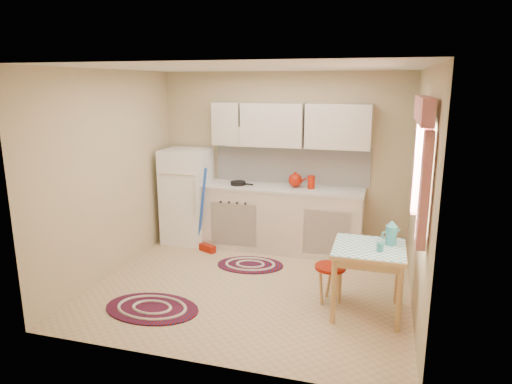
# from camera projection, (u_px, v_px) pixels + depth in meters

# --- Properties ---
(room_shell) EXTENTS (3.64, 3.60, 2.52)m
(room_shell) POSITION_uv_depth(u_px,v_px,m) (270.00, 150.00, 5.22)
(room_shell) COLOR tan
(room_shell) RESTS_ON ground
(fridge) EXTENTS (0.65, 0.60, 1.40)m
(fridge) POSITION_uv_depth(u_px,v_px,m) (187.00, 196.00, 6.78)
(fridge) COLOR white
(fridge) RESTS_ON ground
(broom) EXTENTS (0.30, 0.23, 1.20)m
(broom) POSITION_uv_depth(u_px,v_px,m) (206.00, 211.00, 6.36)
(broom) COLOR blue
(broom) RESTS_ON ground
(base_cabinets) EXTENTS (2.25, 0.60, 0.88)m
(base_cabinets) POSITION_uv_depth(u_px,v_px,m) (282.00, 220.00, 6.50)
(base_cabinets) COLOR beige
(base_cabinets) RESTS_ON ground
(countertop) EXTENTS (2.27, 0.62, 0.04)m
(countertop) POSITION_uv_depth(u_px,v_px,m) (282.00, 188.00, 6.40)
(countertop) COLOR beige
(countertop) RESTS_ON base_cabinets
(frying_pan) EXTENTS (0.26, 0.26, 0.05)m
(frying_pan) POSITION_uv_depth(u_px,v_px,m) (238.00, 183.00, 6.51)
(frying_pan) COLOR black
(frying_pan) RESTS_ON countertop
(red_kettle) EXTENTS (0.27, 0.25, 0.21)m
(red_kettle) POSITION_uv_depth(u_px,v_px,m) (295.00, 180.00, 6.32)
(red_kettle) COLOR #981605
(red_kettle) RESTS_ON countertop
(red_canister) EXTENTS (0.12, 0.12, 0.16)m
(red_canister) POSITION_uv_depth(u_px,v_px,m) (311.00, 183.00, 6.26)
(red_canister) COLOR #981605
(red_canister) RESTS_ON countertop
(table) EXTENTS (0.72, 0.72, 0.72)m
(table) POSITION_uv_depth(u_px,v_px,m) (367.00, 280.00, 4.69)
(table) COLOR tan
(table) RESTS_ON ground
(stool) EXTENTS (0.39, 0.39, 0.42)m
(stool) POSITION_uv_depth(u_px,v_px,m) (330.00, 284.00, 4.97)
(stool) COLOR #981605
(stool) RESTS_ON ground
(coffee_pot) EXTENTS (0.17, 0.16, 0.28)m
(coffee_pot) POSITION_uv_depth(u_px,v_px,m) (391.00, 233.00, 4.63)
(coffee_pot) COLOR teal
(coffee_pot) RESTS_ON table
(mug) EXTENTS (0.08, 0.08, 0.10)m
(mug) POSITION_uv_depth(u_px,v_px,m) (380.00, 247.00, 4.47)
(mug) COLOR teal
(mug) RESTS_ON table
(rug_center) EXTENTS (0.95, 0.70, 0.02)m
(rug_center) POSITION_uv_depth(u_px,v_px,m) (250.00, 265.00, 6.00)
(rug_center) COLOR #650B0B
(rug_center) RESTS_ON ground
(rug_left) EXTENTS (1.04, 0.70, 0.02)m
(rug_left) POSITION_uv_depth(u_px,v_px,m) (152.00, 308.00, 4.84)
(rug_left) COLOR #650B0B
(rug_left) RESTS_ON ground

